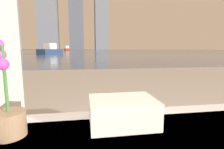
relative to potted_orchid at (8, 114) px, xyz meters
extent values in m
cylinder|color=#8C6B4C|center=(0.00, 0.00, -0.04)|extent=(0.13, 0.13, 0.10)
cylinder|color=#38662D|center=(0.00, 0.00, 0.14)|extent=(0.01, 0.01, 0.26)
sphere|color=#CC3899|center=(-0.01, 0.01, 0.23)|extent=(0.04, 0.04, 0.04)
sphere|color=#CC3899|center=(0.00, -0.01, 0.19)|extent=(0.04, 0.04, 0.04)
cube|color=silver|center=(0.46, 0.04, -0.07)|extent=(0.29, 0.22, 0.04)
cube|color=silver|center=(0.46, 0.04, -0.03)|extent=(0.29, 0.22, 0.04)
cube|color=silver|center=(0.46, 0.04, 0.01)|extent=(0.29, 0.22, 0.04)
cube|color=slate|center=(0.68, 61.22, -0.58)|extent=(180.00, 110.00, 0.01)
cube|color=maroon|center=(-5.52, 63.77, -0.18)|extent=(2.41, 4.79, 0.80)
cube|color=silver|center=(-5.52, 63.77, 0.68)|extent=(1.45, 1.90, 0.91)
cube|color=navy|center=(-4.33, 25.11, -0.22)|extent=(3.07, 4.29, 0.72)
cube|color=silver|center=(-4.33, 25.11, 0.55)|extent=(1.60, 1.83, 0.82)
cube|color=navy|center=(-32.08, 83.56, -0.34)|extent=(1.59, 2.86, 0.48)
cube|color=silver|center=(-32.08, 83.56, 0.17)|extent=(0.91, 1.16, 0.54)
cube|color=#4C515B|center=(-3.91, 117.22, 22.71)|extent=(8.95, 8.18, 46.60)
cube|color=slate|center=(12.09, 117.22, 27.05)|extent=(8.30, 10.40, 55.26)
camera|label=1|loc=(0.30, -0.70, 0.25)|focal=28.00mm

